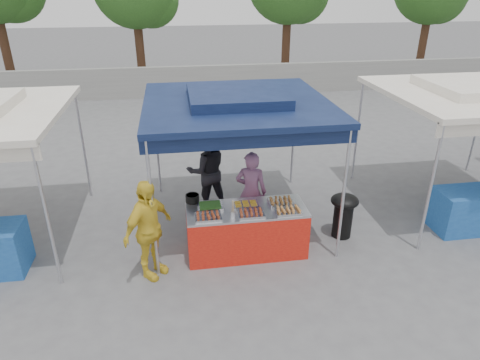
{
  "coord_description": "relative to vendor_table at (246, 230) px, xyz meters",
  "views": [
    {
      "loc": [
        -1.07,
        -6.23,
        4.31
      ],
      "look_at": [
        0.0,
        0.6,
        1.05
      ],
      "focal_mm": 32.0,
      "sensor_mm": 36.0,
      "label": 1
    }
  ],
  "objects": [
    {
      "name": "vendor_table",
      "position": [
        0.0,
        0.0,
        0.0
      ],
      "size": [
        2.0,
        0.8,
        0.85
      ],
      "color": "red",
      "rests_on": "ground_plane"
    },
    {
      "name": "crate_left",
      "position": [
        -0.36,
        0.52,
        -0.27
      ],
      "size": [
        0.5,
        0.35,
        0.3
      ],
      "primitive_type": "cube",
      "color": "#1438A6",
      "rests_on": "ground_plane"
    },
    {
      "name": "skewer_cup",
      "position": [
        -0.27,
        -0.25,
        0.48
      ],
      "size": [
        0.09,
        0.09,
        0.11
      ],
      "primitive_type": "cylinder",
      "color": "silver",
      "rests_on": "vendor_table"
    },
    {
      "name": "back_wall",
      "position": [
        0.0,
        11.1,
        0.17
      ],
      "size": [
        40.0,
        0.25,
        1.2
      ],
      "primitive_type": "cube",
      "color": "gray",
      "rests_on": "ground_plane"
    },
    {
      "name": "main_canopy",
      "position": [
        0.0,
        1.07,
        1.94
      ],
      "size": [
        3.2,
        3.2,
        2.57
      ],
      "color": "silver",
      "rests_on": "ground_plane"
    },
    {
      "name": "crate_right",
      "position": [
        0.36,
        0.61,
        -0.27
      ],
      "size": [
        0.52,
        0.36,
        0.31
      ],
      "primitive_type": "cube",
      "color": "#1438A6",
      "rests_on": "ground_plane"
    },
    {
      "name": "food_tray_fl",
      "position": [
        -0.66,
        -0.23,
        0.46
      ],
      "size": [
        0.42,
        0.3,
        0.07
      ],
      "color": "silver",
      "rests_on": "vendor_table"
    },
    {
      "name": "food_tray_br",
      "position": [
        0.61,
        0.09,
        0.46
      ],
      "size": [
        0.42,
        0.3,
        0.07
      ],
      "color": "silver",
      "rests_on": "vendor_table"
    },
    {
      "name": "customer_person",
      "position": [
        -1.59,
        -0.4,
        0.4
      ],
      "size": [
        0.95,
        0.99,
        1.66
      ],
      "primitive_type": "imported",
      "rotation": [
        0.0,
        0.0,
        0.84
      ],
      "color": "yellow",
      "rests_on": "ground_plane"
    },
    {
      "name": "vendor_woman",
      "position": [
        0.21,
        0.72,
        0.36
      ],
      "size": [
        0.66,
        0.54,
        1.57
      ],
      "primitive_type": "imported",
      "rotation": [
        0.0,
        0.0,
        2.82
      ],
      "color": "#8C5981",
      "rests_on": "ground_plane"
    },
    {
      "name": "cooking_pot",
      "position": [
        -0.87,
        0.37,
        0.49
      ],
      "size": [
        0.23,
        0.23,
        0.14
      ],
      "primitive_type": "cylinder",
      "color": "black",
      "rests_on": "vendor_table"
    },
    {
      "name": "food_tray_bl",
      "position": [
        -0.6,
        0.11,
        0.46
      ],
      "size": [
        0.42,
        0.3,
        0.07
      ],
      "color": "silver",
      "rests_on": "vendor_table"
    },
    {
      "name": "helper_man",
      "position": [
        -0.52,
        1.67,
        0.42
      ],
      "size": [
        0.9,
        0.75,
        1.69
      ],
      "primitive_type": "imported",
      "rotation": [
        0.0,
        0.0,
        3.28
      ],
      "color": "black",
      "rests_on": "ground_plane"
    },
    {
      "name": "crate_stacked",
      "position": [
        0.36,
        0.61,
        0.04
      ],
      "size": [
        0.5,
        0.35,
        0.3
      ],
      "primitive_type": "cube",
      "color": "#1438A6",
      "rests_on": "crate_right"
    },
    {
      "name": "food_tray_bm",
      "position": [
        -0.0,
        0.08,
        0.46
      ],
      "size": [
        0.42,
        0.3,
        0.07
      ],
      "color": "silver",
      "rests_on": "vendor_table"
    },
    {
      "name": "ground_plane",
      "position": [
        0.0,
        0.1,
        -0.43
      ],
      "size": [
        80.0,
        80.0,
        0.0
      ],
      "primitive_type": "plane",
      "color": "#5C5C5E"
    },
    {
      "name": "food_tray_fm",
      "position": [
        0.03,
        -0.24,
        0.46
      ],
      "size": [
        0.42,
        0.3,
        0.07
      ],
      "color": "silver",
      "rests_on": "vendor_table"
    },
    {
      "name": "food_tray_fr",
      "position": [
        0.64,
        -0.24,
        0.46
      ],
      "size": [
        0.42,
        0.3,
        0.07
      ],
      "color": "silver",
      "rests_on": "vendor_table"
    },
    {
      "name": "neighbor_stall_right",
      "position": [
        4.5,
        0.67,
        1.18
      ],
      "size": [
        3.2,
        3.2,
        2.57
      ],
      "color": "silver",
      "rests_on": "ground_plane"
    },
    {
      "name": "wok_burner",
      "position": [
        1.82,
        0.23,
        0.07
      ],
      "size": [
        0.5,
        0.5,
        0.84
      ],
      "rotation": [
        0.0,
        0.0,
        -0.37
      ],
      "color": "black",
      "rests_on": "ground_plane"
    }
  ]
}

